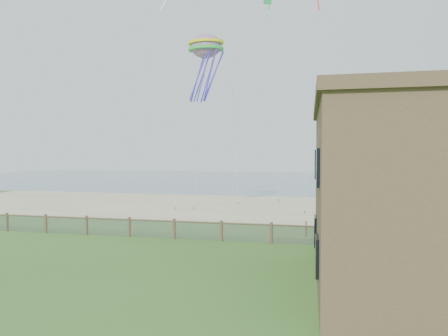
% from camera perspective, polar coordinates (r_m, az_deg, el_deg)
% --- Properties ---
extents(ground, '(160.00, 160.00, 0.00)m').
position_cam_1_polar(ground, '(18.83, -4.45, -14.21)').
color(ground, '#386020').
rests_on(ground, ground).
extents(sand_beach, '(72.00, 20.00, 0.02)m').
position_cam_1_polar(sand_beach, '(40.01, 4.62, -5.55)').
color(sand_beach, tan).
rests_on(sand_beach, ground).
extents(ocean, '(160.00, 68.00, 0.02)m').
position_cam_1_polar(ocean, '(83.66, 8.57, -1.62)').
color(ocean, slate).
rests_on(ocean, ground).
extents(chainlink_fence, '(36.20, 0.20, 1.25)m').
position_cam_1_polar(chainlink_fence, '(24.36, -0.37, -9.14)').
color(chainlink_fence, '#4B392A').
rests_on(chainlink_fence, ground).
extents(picnic_table, '(2.10, 1.88, 0.73)m').
position_cam_1_polar(picnic_table, '(19.61, 17.48, -12.54)').
color(picnic_table, brown).
rests_on(picnic_table, ground).
extents(octopus_kite, '(3.30, 2.50, 6.35)m').
position_cam_1_polar(octopus_kite, '(35.18, -2.61, 14.44)').
color(octopus_kite, orange).
extents(kite_green, '(1.66, 1.84, 2.19)m').
position_cam_1_polar(kite_green, '(43.29, 6.30, 22.25)').
color(kite_green, '#33C164').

